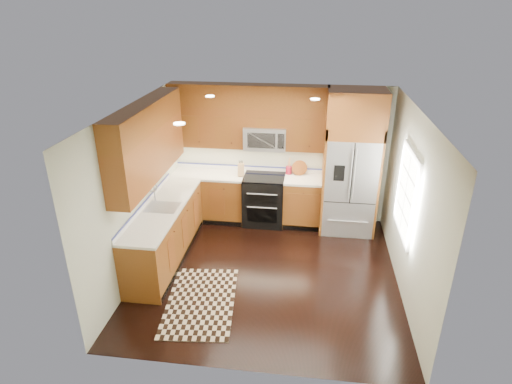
# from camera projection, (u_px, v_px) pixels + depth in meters

# --- Properties ---
(ground) EXTENTS (4.00, 4.00, 0.00)m
(ground) POSITION_uv_depth(u_px,v_px,m) (267.00, 272.00, 6.77)
(ground) COLOR black
(ground) RESTS_ON ground
(wall_back) EXTENTS (4.00, 0.02, 2.60)m
(wall_back) POSITION_uv_depth(u_px,v_px,m) (280.00, 153.00, 8.04)
(wall_back) COLOR #B3B8A6
(wall_back) RESTS_ON ground
(wall_left) EXTENTS (0.02, 4.00, 2.60)m
(wall_left) POSITION_uv_depth(u_px,v_px,m) (137.00, 191.00, 6.48)
(wall_left) COLOR #B3B8A6
(wall_left) RESTS_ON ground
(wall_right) EXTENTS (0.02, 4.00, 2.60)m
(wall_right) POSITION_uv_depth(u_px,v_px,m) (410.00, 206.00, 6.00)
(wall_right) COLOR #B3B8A6
(wall_right) RESTS_ON ground
(window) EXTENTS (0.04, 1.10, 1.30)m
(window) POSITION_uv_depth(u_px,v_px,m) (407.00, 193.00, 6.14)
(window) COLOR white
(window) RESTS_ON ground
(base_cabinets) EXTENTS (2.85, 3.00, 0.90)m
(base_cabinets) POSITION_uv_depth(u_px,v_px,m) (204.00, 216.00, 7.55)
(base_cabinets) COLOR brown
(base_cabinets) RESTS_ON ground
(countertop) EXTENTS (2.86, 3.01, 0.04)m
(countertop) POSITION_uv_depth(u_px,v_px,m) (212.00, 190.00, 7.44)
(countertop) COLOR white
(countertop) RESTS_ON base_cabinets
(upper_cabinets) EXTENTS (2.85, 3.00, 1.15)m
(upper_cabinets) POSITION_uv_depth(u_px,v_px,m) (207.00, 127.00, 7.06)
(upper_cabinets) COLOR brown
(upper_cabinets) RESTS_ON ground
(range) EXTENTS (0.76, 0.67, 0.95)m
(range) POSITION_uv_depth(u_px,v_px,m) (264.00, 200.00, 8.12)
(range) COLOR black
(range) RESTS_ON ground
(microwave) EXTENTS (0.76, 0.40, 0.42)m
(microwave) POSITION_uv_depth(u_px,v_px,m) (265.00, 138.00, 7.74)
(microwave) COLOR #B2B2B7
(microwave) RESTS_ON ground
(refrigerator) EXTENTS (0.98, 0.75, 2.60)m
(refrigerator) POSITION_uv_depth(u_px,v_px,m) (351.00, 163.00, 7.55)
(refrigerator) COLOR #B2B2B7
(refrigerator) RESTS_ON ground
(sink_faucet) EXTENTS (0.54, 0.44, 0.37)m
(sink_faucet) POSITION_uv_depth(u_px,v_px,m) (161.00, 203.00, 6.78)
(sink_faucet) COLOR #B2B2B7
(sink_faucet) RESTS_ON countertop
(rug) EXTENTS (1.09, 1.66, 0.01)m
(rug) POSITION_uv_depth(u_px,v_px,m) (201.00, 301.00, 6.11)
(rug) COLOR black
(rug) RESTS_ON ground
(knife_block) EXTENTS (0.11, 0.15, 0.29)m
(knife_block) POSITION_uv_depth(u_px,v_px,m) (241.00, 169.00, 7.95)
(knife_block) COLOR tan
(knife_block) RESTS_ON countertop
(utensil_crock) EXTENTS (0.12, 0.12, 0.32)m
(utensil_crock) POSITION_uv_depth(u_px,v_px,m) (289.00, 168.00, 8.02)
(utensil_crock) COLOR maroon
(utensil_crock) RESTS_ON countertop
(cutting_board) EXTENTS (0.34, 0.34, 0.02)m
(cutting_board) POSITION_uv_depth(u_px,v_px,m) (299.00, 175.00, 8.01)
(cutting_board) COLOR brown
(cutting_board) RESTS_ON countertop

